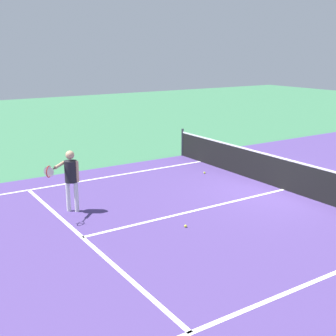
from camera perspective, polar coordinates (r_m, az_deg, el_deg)
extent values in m
plane|color=#38724C|center=(13.67, 14.65, -2.71)|extent=(60.00, 60.00, 0.00)
cube|color=#4C387A|center=(13.67, 14.66, -2.71)|extent=(10.62, 24.40, 0.00)
cube|color=white|center=(13.94, -15.71, -2.43)|extent=(0.10, 11.89, 0.01)
cube|color=white|center=(7.19, 6.04, -19.22)|extent=(0.10, 11.89, 0.01)
cube|color=white|center=(10.14, -10.98, -8.75)|extent=(8.22, 0.10, 0.01)
cube|color=white|center=(11.60, 3.84, -5.40)|extent=(0.10, 6.40, 0.01)
cylinder|color=#33383D|center=(17.40, 1.88, 3.34)|extent=(0.09, 0.09, 1.07)
cube|color=black|center=(13.54, 14.78, -0.87)|extent=(10.58, 0.02, 0.91)
cube|color=white|center=(13.43, 14.92, 1.10)|extent=(10.58, 0.03, 0.05)
cylinder|color=white|center=(11.59, -11.72, -3.67)|extent=(0.11, 0.11, 0.79)
cylinder|color=white|center=(11.67, -12.73, -3.60)|extent=(0.11, 0.11, 0.79)
cylinder|color=black|center=(11.43, -12.41, -0.43)|extent=(0.32, 0.32, 0.56)
sphere|color=tan|center=(11.33, -12.53, 1.65)|extent=(0.22, 0.22, 0.22)
cylinder|color=tan|center=(11.37, -11.62, -0.43)|extent=(0.08, 0.08, 0.54)
cylinder|color=tan|center=(11.20, -13.79, 0.38)|extent=(0.45, 0.42, 0.08)
cylinder|color=black|center=(10.87, -14.57, -0.12)|extent=(0.18, 0.17, 0.03)
torus|color=red|center=(10.66, -15.09, -0.45)|extent=(0.22, 0.21, 0.28)
cylinder|color=silver|center=(10.66, -15.09, -0.45)|extent=(0.17, 0.19, 0.25)
sphere|color=#CCE033|center=(14.96, 4.73, -0.61)|extent=(0.07, 0.07, 0.07)
sphere|color=#CCE033|center=(10.48, 2.28, -7.48)|extent=(0.07, 0.07, 0.07)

